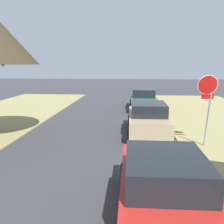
{
  "coord_description": "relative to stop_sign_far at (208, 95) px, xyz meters",
  "views": [
    {
      "loc": [
        1.6,
        2.69,
        3.4
      ],
      "look_at": [
        0.88,
        11.34,
        1.73
      ],
      "focal_mm": 40.33,
      "sensor_mm": 36.0,
      "label": 1
    }
  ],
  "objects": [
    {
      "name": "parked_sedan_tan",
      "position": [
        -2.25,
        1.69,
        -1.43
      ],
      "size": [
        1.99,
        4.42,
        1.57
      ],
      "color": "tan",
      "rests_on": "ground"
    },
    {
      "name": "stop_sign_far",
      "position": [
        0.0,
        0.0,
        0.0
      ],
      "size": [
        0.81,
        0.67,
        2.92
      ],
      "color": "#9EA0A5",
      "rests_on": "grass_verge_right"
    },
    {
      "name": "parked_sedan_green",
      "position": [
        -2.23,
        8.53,
        -1.43
      ],
      "size": [
        1.99,
        4.42,
        1.57
      ],
      "color": "#28663D",
      "rests_on": "ground"
    },
    {
      "name": "parked_sedan_red",
      "position": [
        -2.32,
        -5.27,
        -1.43
      ],
      "size": [
        1.99,
        4.42,
        1.57
      ],
      "color": "red",
      "rests_on": "ground"
    }
  ]
}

